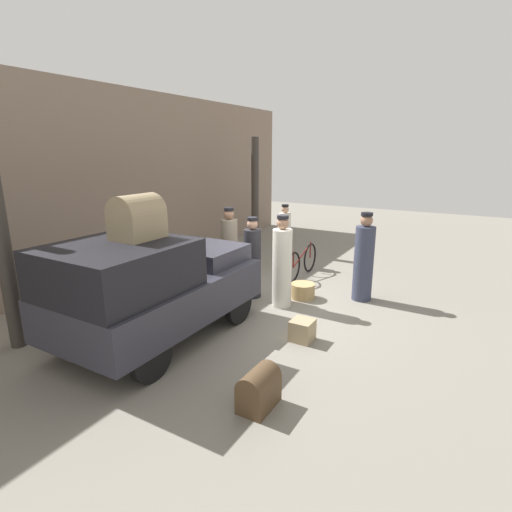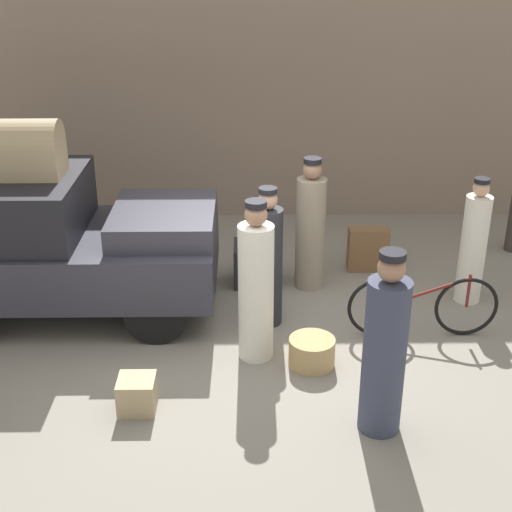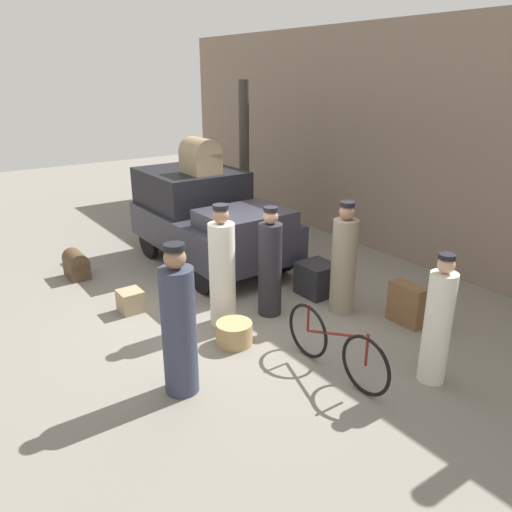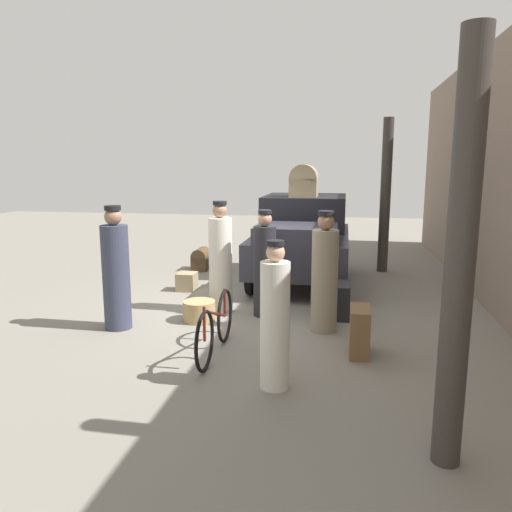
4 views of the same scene
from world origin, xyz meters
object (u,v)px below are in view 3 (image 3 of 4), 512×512
suitcase_tan_flat (317,279)px  porter_lifting_near_truck (222,271)px  bicycle (335,346)px  trunk_wicker_pale (407,304)px  suitcase_black_upright (131,301)px  porter_carrying_trunk (179,327)px  trunk_barrel_dark (76,264)px  trunk_on_truck_roof (200,157)px  porter_standing_middle (438,324)px  truck (207,216)px  wicker_basket (234,333)px  porter_with_bicycle (270,266)px  conductor_in_dark_uniform (344,263)px

suitcase_tan_flat → porter_lifting_near_truck: bearing=-90.8°
bicycle → trunk_wicker_pale: size_ratio=2.83×
suitcase_black_upright → suitcase_tan_flat: 3.08m
porter_carrying_trunk → porter_lifting_near_truck: 1.73m
porter_lifting_near_truck → trunk_barrel_dark: bearing=-158.1°
trunk_wicker_pale → trunk_on_truck_roof: trunk_on_truck_roof is taller
porter_standing_middle → suitcase_tan_flat: (-2.71, 0.56, -0.48)m
truck → porter_carrying_trunk: bearing=-34.6°
suitcase_black_upright → trunk_barrel_dark: size_ratio=0.68×
wicker_basket → trunk_wicker_pale: (0.99, 2.43, 0.15)m
truck → suitcase_tan_flat: 2.61m
truck → suitcase_tan_flat: (2.42, 0.70, -0.67)m
wicker_basket → porter_standing_middle: porter_standing_middle is taller
truck → bicycle: truck is taller
wicker_basket → porter_lifting_near_truck: bearing=161.8°
trunk_wicker_pale → porter_standing_middle: bearing=-39.5°
porter_standing_middle → porter_with_bicycle: size_ratio=0.96×
conductor_in_dark_uniform → porter_standing_middle: size_ratio=1.08×
conductor_in_dark_uniform → porter_with_bicycle: bearing=-121.1°
porter_lifting_near_truck → porter_standing_middle: 3.03m
truck → trunk_barrel_dark: truck is taller
wicker_basket → porter_with_bicycle: 1.24m
porter_standing_middle → bicycle: bearing=-132.3°
porter_carrying_trunk → trunk_wicker_pale: bearing=82.9°
porter_with_bicycle → suitcase_tan_flat: 1.21m
wicker_basket → trunk_wicker_pale: size_ratio=0.82×
bicycle → trunk_on_truck_roof: (-4.51, 0.73, 1.67)m
conductor_in_dark_uniform → trunk_wicker_pale: bearing=29.9°
trunk_wicker_pale → conductor_in_dark_uniform: bearing=-150.1°
wicker_basket → conductor_in_dark_uniform: bearing=86.3°
porter_lifting_near_truck → conductor_in_dark_uniform: bearing=67.1°
bicycle → trunk_wicker_pale: bearing=100.8°
trunk_barrel_dark → porter_with_bicycle: bearing=31.8°
truck → porter_lifting_near_truck: size_ratio=1.90×
wicker_basket → porter_standing_middle: (2.13, 1.49, 0.60)m
truck → trunk_wicker_pale: bearing=15.3°
porter_standing_middle → porter_with_bicycle: bearing=-168.5°
porter_standing_middle → trunk_wicker_pale: 1.55m
trunk_barrel_dark → trunk_on_truck_roof: bearing=77.9°
wicker_basket → truck: bearing=155.8°
trunk_barrel_dark → bicycle: bearing=18.2°
porter_with_bicycle → trunk_on_truck_roof: trunk_on_truck_roof is taller
porter_with_bicycle → suitcase_tan_flat: bearing=96.2°
suitcase_black_upright → porter_standing_middle: bearing=30.0°
truck → wicker_basket: truck is taller
conductor_in_dark_uniform → trunk_barrel_dark: size_ratio=3.26×
trunk_on_truck_roof → trunk_wicker_pale: bearing=14.6°
truck → trunk_on_truck_roof: (-0.18, 0.00, 1.11)m
truck → trunk_on_truck_roof: bearing=180.0°
bicycle → suitcase_tan_flat: bearing=143.2°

